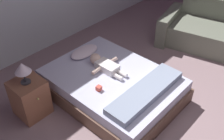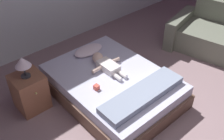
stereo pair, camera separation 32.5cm
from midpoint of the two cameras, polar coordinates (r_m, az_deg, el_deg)
ground_plane at (r=3.76m, az=11.88°, el=-11.35°), size 8.00×8.00×0.00m
bed at (r=3.96m, az=-2.35°, el=-3.49°), size 1.43×1.96×0.39m
pillow at (r=4.29m, az=-8.20°, el=3.87°), size 0.52×0.28×0.10m
baby at (r=3.95m, az=-4.04°, el=1.07°), size 0.52×0.67×0.17m
toothbrush at (r=4.12m, az=-2.82°, el=2.02°), size 0.03×0.12×0.02m
couch at (r=5.41m, az=20.25°, el=7.43°), size 1.47×2.20×0.83m
nightstand at (r=3.85m, az=-19.74°, el=-5.82°), size 0.41×0.44×0.56m
lamp at (r=3.54m, az=-21.43°, el=0.22°), size 0.22×0.22×0.31m
blanket at (r=3.50m, az=4.72°, el=-4.84°), size 1.28×0.35×0.09m
toy_block at (r=3.58m, az=-5.48°, el=-4.05°), size 0.07×0.07×0.07m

